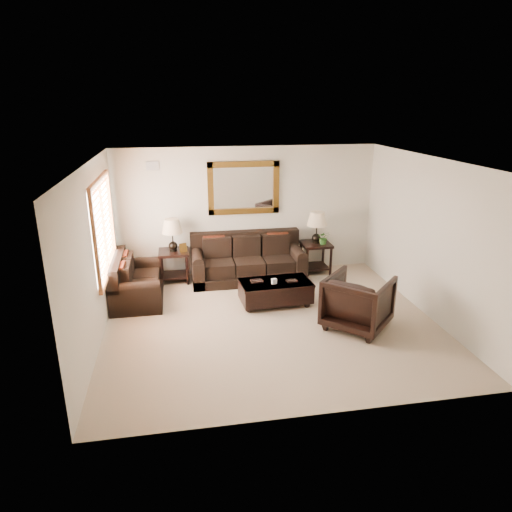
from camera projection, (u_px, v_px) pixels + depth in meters
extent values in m
cube|color=#84765B|center=(271.00, 321.00, 7.79)|extent=(5.50, 5.00, 0.01)
cube|color=white|center=(272.00, 161.00, 6.92)|extent=(5.50, 5.00, 0.01)
cube|color=beige|center=(247.00, 211.00, 9.68)|extent=(5.50, 0.01, 2.70)
cube|color=beige|center=(318.00, 313.00, 5.02)|extent=(5.50, 0.01, 2.70)
cube|color=beige|center=(94.00, 255.00, 6.90)|extent=(0.01, 5.00, 2.70)
cube|color=beige|center=(428.00, 237.00, 7.81)|extent=(0.01, 5.00, 2.70)
cube|color=white|center=(102.00, 227.00, 7.67)|extent=(0.01, 1.80, 1.50)
cube|color=brown|center=(99.00, 180.00, 7.42)|extent=(0.06, 1.96, 0.08)
cube|color=brown|center=(109.00, 271.00, 7.93)|extent=(0.06, 1.96, 0.08)
cube|color=brown|center=(95.00, 243.00, 6.80)|extent=(0.06, 0.08, 1.50)
cube|color=brown|center=(111.00, 214.00, 8.55)|extent=(0.06, 0.08, 1.50)
cube|color=brown|center=(104.00, 227.00, 7.68)|extent=(0.05, 0.05, 1.50)
cube|color=#522D10|center=(244.00, 188.00, 9.47)|extent=(1.50, 0.06, 1.10)
cube|color=white|center=(244.00, 188.00, 9.49)|extent=(1.26, 0.01, 0.86)
cube|color=#999999|center=(152.00, 166.00, 9.03)|extent=(0.25, 0.02, 0.18)
cube|color=black|center=(248.00, 275.00, 9.59)|extent=(2.32, 1.00, 0.19)
cube|color=black|center=(245.00, 242.00, 9.75)|extent=(2.32, 0.23, 0.48)
cube|color=black|center=(218.00, 267.00, 9.39)|extent=(0.59, 0.82, 0.29)
cube|color=black|center=(248.00, 265.00, 9.49)|extent=(0.59, 0.82, 0.29)
cube|color=black|center=(277.00, 263.00, 9.59)|extent=(0.59, 0.82, 0.29)
cube|color=black|center=(198.00, 270.00, 9.35)|extent=(0.23, 1.00, 0.56)
cylinder|color=black|center=(197.00, 257.00, 9.26)|extent=(0.23, 0.98, 0.23)
cube|color=black|center=(296.00, 264.00, 9.70)|extent=(0.23, 1.00, 0.56)
cylinder|color=black|center=(297.00, 251.00, 9.61)|extent=(0.23, 0.98, 0.23)
cube|color=maroon|center=(214.00, 246.00, 9.45)|extent=(0.44, 0.20, 0.46)
cube|color=maroon|center=(278.00, 243.00, 9.68)|extent=(0.44, 0.20, 0.46)
cube|color=black|center=(139.00, 295.00, 8.62)|extent=(0.91, 1.53, 0.17)
cube|color=black|center=(117.00, 269.00, 8.38)|extent=(0.21, 1.53, 0.43)
cube|color=black|center=(138.00, 290.00, 8.29)|extent=(0.74, 0.53, 0.26)
cube|color=black|center=(140.00, 279.00, 8.81)|extent=(0.74, 0.53, 0.26)
cube|color=black|center=(135.00, 301.00, 7.95)|extent=(0.91, 0.21, 0.51)
cylinder|color=black|center=(134.00, 288.00, 7.87)|extent=(0.89, 0.21, 0.21)
cube|color=black|center=(140.00, 274.00, 9.18)|extent=(0.91, 0.21, 0.51)
cylinder|color=black|center=(139.00, 263.00, 9.10)|extent=(0.89, 0.21, 0.21)
cube|color=maroon|center=(125.00, 274.00, 8.11)|extent=(0.18, 0.40, 0.41)
cube|color=maroon|center=(128.00, 262.00, 8.71)|extent=(0.18, 0.40, 0.41)
cube|color=black|center=(174.00, 252.00, 9.33)|extent=(0.60, 0.60, 0.05)
cube|color=black|center=(175.00, 275.00, 9.49)|extent=(0.51, 0.51, 0.03)
cylinder|color=black|center=(162.00, 272.00, 9.15)|extent=(0.05, 0.05, 0.60)
cylinder|color=black|center=(187.00, 271.00, 9.24)|extent=(0.05, 0.05, 0.60)
cylinder|color=black|center=(162.00, 264.00, 9.63)|extent=(0.05, 0.05, 0.60)
cylinder|color=black|center=(187.00, 262.00, 9.72)|extent=(0.05, 0.05, 0.60)
sphere|color=black|center=(173.00, 246.00, 9.29)|extent=(0.19, 0.19, 0.19)
cylinder|color=black|center=(173.00, 237.00, 9.22)|extent=(0.03, 0.03, 0.39)
cone|color=tan|center=(172.00, 226.00, 9.15)|extent=(0.42, 0.42, 0.29)
cube|color=#522D10|center=(183.00, 248.00, 9.22)|extent=(0.16, 0.11, 0.19)
cube|color=black|center=(316.00, 244.00, 9.83)|extent=(0.61, 0.61, 0.06)
cube|color=black|center=(315.00, 266.00, 9.99)|extent=(0.52, 0.52, 0.03)
cylinder|color=black|center=(307.00, 263.00, 9.65)|extent=(0.06, 0.06, 0.61)
cylinder|color=black|center=(331.00, 262.00, 9.73)|extent=(0.06, 0.06, 0.61)
cylinder|color=black|center=(300.00, 256.00, 10.13)|extent=(0.06, 0.06, 0.61)
cylinder|color=black|center=(323.00, 254.00, 10.22)|extent=(0.06, 0.06, 0.61)
sphere|color=black|center=(316.00, 238.00, 9.78)|extent=(0.19, 0.19, 0.19)
cylinder|color=black|center=(317.00, 229.00, 9.72)|extent=(0.03, 0.03, 0.40)
cone|color=tan|center=(317.00, 219.00, 9.64)|extent=(0.42, 0.42, 0.29)
sphere|color=black|center=(249.00, 309.00, 8.12)|extent=(0.12, 0.12, 0.12)
sphere|color=black|center=(307.00, 305.00, 8.30)|extent=(0.12, 0.12, 0.12)
sphere|color=black|center=(245.00, 298.00, 8.58)|extent=(0.12, 0.12, 0.12)
sphere|color=black|center=(300.00, 294.00, 8.76)|extent=(0.12, 0.12, 0.12)
cube|color=black|center=(275.00, 291.00, 8.37)|extent=(1.31, 0.76, 0.36)
cube|color=black|center=(276.00, 283.00, 8.32)|extent=(1.34, 0.77, 0.04)
cube|color=black|center=(257.00, 281.00, 8.30)|extent=(0.22, 0.16, 0.03)
cube|color=black|center=(292.00, 281.00, 8.31)|extent=(0.20, 0.15, 0.02)
cube|color=white|center=(274.00, 281.00, 8.20)|extent=(0.10, 0.08, 0.10)
imported|color=black|center=(358.00, 300.00, 7.44)|extent=(1.31, 1.31, 0.98)
imported|color=#28541D|center=(324.00, 239.00, 9.70)|extent=(0.33, 0.35, 0.22)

